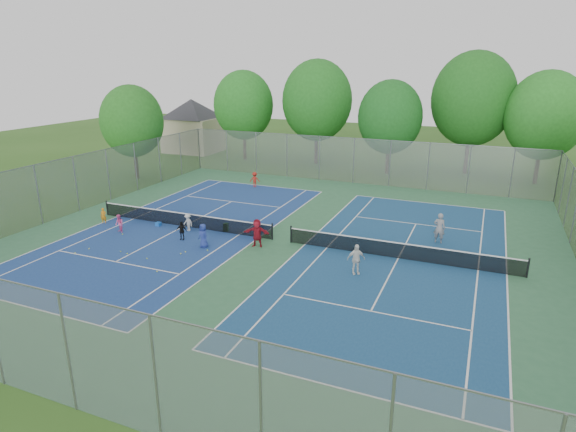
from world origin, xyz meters
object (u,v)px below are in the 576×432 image
Objects in this scene: net_right at (399,251)px; instructor at (439,228)px; net_left at (184,220)px; ball_crate at (158,224)px; ball_hopper at (226,227)px.

instructor reaches higher than net_right.
ball_crate is (-1.62, -0.56, -0.33)m from net_left.
ball_crate is at bearing -170.57° from ball_hopper.
ball_hopper reaches higher than ball_crate.
instructor is (15.74, 3.38, 0.47)m from net_left.
net_left reaches higher than ball_crate.
net_right is at bearing 67.45° from instructor.
net_right is 42.79× the size of ball_crate.
net_left is 1.00× the size of net_right.
net_left is 14.00m from net_right.
net_left is at bearing -175.97° from ball_hopper.
net_right is 23.48× the size of ball_hopper.
net_left is 16.10m from instructor.
ball_hopper is at bearing 4.03° from net_left.
net_right is 6.94× the size of instructor.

